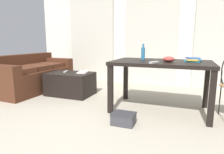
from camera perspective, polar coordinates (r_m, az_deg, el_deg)
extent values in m
plane|color=#B2A893|center=(3.09, 4.04, -9.41)|extent=(7.93, 7.93, 0.00)
cube|color=silver|center=(4.92, 11.38, 13.12)|extent=(6.12, 0.10, 2.59)
cube|color=beige|center=(5.33, -6.00, 11.58)|extent=(1.22, 0.03, 2.32)
cube|color=beige|center=(4.83, 11.15, 11.57)|extent=(1.22, 0.03, 2.32)
cube|color=#4C2819|center=(4.53, -21.65, -0.81)|extent=(0.91, 1.75, 0.45)
cube|color=#4C2819|center=(4.71, -24.71, 4.05)|extent=(0.28, 1.72, 0.31)
cube|color=#4C2819|center=(5.04, -15.83, 4.23)|extent=(0.84, 0.24, 0.18)
cube|color=#4C2819|center=(3.99, -29.60, 1.73)|extent=(0.84, 0.24, 0.18)
cube|color=#552D1C|center=(4.77, -17.75, 3.29)|extent=(0.61, 0.44, 0.10)
cube|color=#552D1C|center=(4.46, -21.43, 2.59)|extent=(0.61, 0.44, 0.10)
cube|color=#552D1C|center=(4.16, -25.65, 1.77)|extent=(0.61, 0.44, 0.10)
cube|color=black|center=(3.94, -11.96, -1.94)|extent=(0.86, 0.58, 0.44)
cube|color=black|center=(3.01, 14.14, 4.02)|extent=(1.43, 0.87, 0.05)
cube|color=black|center=(2.86, -0.46, -3.65)|extent=(0.07, 0.07, 0.70)
cube|color=black|center=(2.70, 26.94, -5.69)|extent=(0.07, 0.07, 0.70)
cube|color=black|center=(3.57, 4.01, -0.85)|extent=(0.07, 0.07, 0.70)
cube|color=black|center=(3.44, 25.67, -2.30)|extent=(0.07, 0.07, 0.70)
cylinder|color=black|center=(3.22, 28.78, -5.69)|extent=(0.02, 0.02, 0.45)
cylinder|color=black|center=(3.19, 29.13, 0.08)|extent=(0.02, 0.02, 0.17)
cylinder|color=teal|center=(3.16, 8.98, 6.70)|extent=(0.06, 0.06, 0.19)
cylinder|color=teal|center=(3.15, 9.05, 8.96)|extent=(0.03, 0.03, 0.06)
ellipsoid|color=#9E3833|center=(2.91, 16.06, 4.98)|extent=(0.17, 0.17, 0.08)
cube|color=#1E668C|center=(3.07, 22.41, 4.33)|extent=(0.25, 0.29, 0.02)
cube|color=gold|center=(3.06, 22.48, 4.72)|extent=(0.18, 0.29, 0.02)
cube|color=#33519E|center=(3.06, 22.39, 5.07)|extent=(0.21, 0.24, 0.02)
cube|color=#B7B7B2|center=(2.71, 12.05, 4.20)|extent=(0.11, 0.19, 0.02)
cube|color=#9EA0A5|center=(2.88, 4.89, 4.58)|extent=(0.05, 0.07, 0.00)
torus|color=#262628|center=(2.83, 5.22, 4.46)|extent=(0.03, 0.03, 0.00)
cube|color=#9EA0A5|center=(2.88, 5.32, 4.57)|extent=(0.01, 0.07, 0.00)
torus|color=#262628|center=(2.83, 4.99, 4.46)|extent=(0.03, 0.03, 0.00)
cube|color=#B7B7B2|center=(4.04, -13.25, 1.59)|extent=(0.09, 0.19, 0.02)
cube|color=silver|center=(3.87, -8.39, 1.41)|extent=(0.22, 0.31, 0.02)
cube|color=#38383D|center=(2.56, 3.34, -12.20)|extent=(0.29, 0.21, 0.13)
cube|color=#313135|center=(2.53, 3.36, -10.62)|extent=(0.29, 0.21, 0.02)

